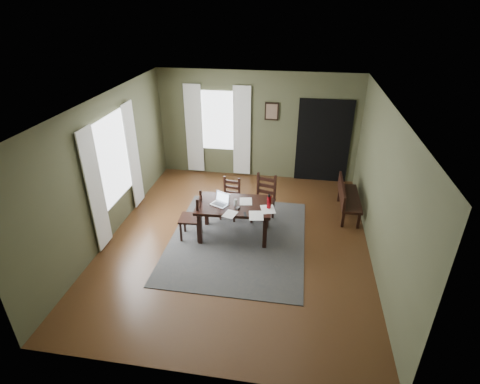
% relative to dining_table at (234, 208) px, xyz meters
% --- Properties ---
extents(ground, '(5.00, 6.00, 0.01)m').
position_rel_dining_table_xyz_m(ground, '(0.09, -0.13, -0.64)').
color(ground, '#492C16').
extents(room_shell, '(5.02, 6.02, 2.71)m').
position_rel_dining_table_xyz_m(room_shell, '(0.09, -0.13, 1.17)').
color(room_shell, '#494C31').
rests_on(room_shell, ground).
extents(rug, '(2.60, 3.20, 0.01)m').
position_rel_dining_table_xyz_m(rug, '(0.09, -0.13, -0.63)').
color(rug, '#3A3A3A').
rests_on(rug, ground).
extents(dining_table, '(1.47, 0.93, 0.71)m').
position_rel_dining_table_xyz_m(dining_table, '(0.00, 0.00, 0.00)').
color(dining_table, black).
rests_on(dining_table, rug).
extents(chair_end, '(0.45, 0.44, 0.95)m').
position_rel_dining_table_xyz_m(chair_end, '(-0.77, -0.18, -0.17)').
color(chair_end, black).
rests_on(chair_end, rug).
extents(chair_back_left, '(0.43, 0.43, 0.87)m').
position_rel_dining_table_xyz_m(chair_back_left, '(-0.21, 0.71, -0.21)').
color(chair_back_left, black).
rests_on(chair_back_left, rug).
extents(chair_back_right, '(0.53, 0.53, 0.99)m').
position_rel_dining_table_xyz_m(chair_back_right, '(0.50, 0.70, -0.15)').
color(chair_back_right, black).
rests_on(chair_back_right, rug).
extents(bench, '(0.41, 1.29, 0.73)m').
position_rel_dining_table_xyz_m(bench, '(2.24, 1.22, -0.20)').
color(bench, black).
rests_on(bench, ground).
extents(laptop, '(0.39, 0.36, 0.21)m').
position_rel_dining_table_xyz_m(laptop, '(-0.25, -0.03, 0.14)').
color(laptop, '#B7B7BC').
rests_on(laptop, dining_table).
extents(computer_mouse, '(0.09, 0.11, 0.03)m').
position_rel_dining_table_xyz_m(computer_mouse, '(0.09, -0.17, 0.10)').
color(computer_mouse, '#3F3F42').
rests_on(computer_mouse, dining_table).
extents(tv_remote, '(0.08, 0.17, 0.02)m').
position_rel_dining_table_xyz_m(tv_remote, '(0.27, -0.36, 0.10)').
color(tv_remote, black).
rests_on(tv_remote, dining_table).
extents(drinking_glass, '(0.08, 0.08, 0.13)m').
position_rel_dining_table_xyz_m(drinking_glass, '(0.04, -0.06, 0.16)').
color(drinking_glass, silver).
rests_on(drinking_glass, dining_table).
extents(water_bottle, '(0.10, 0.10, 0.28)m').
position_rel_dining_table_xyz_m(water_bottle, '(0.67, -0.04, 0.22)').
color(water_bottle, maroon).
rests_on(water_bottle, dining_table).
extents(paper_b, '(0.30, 0.37, 0.00)m').
position_rel_dining_table_xyz_m(paper_b, '(0.47, -0.36, 0.09)').
color(paper_b, white).
rests_on(paper_b, dining_table).
extents(paper_c, '(0.28, 0.34, 0.00)m').
position_rel_dining_table_xyz_m(paper_c, '(0.21, 0.13, 0.09)').
color(paper_c, white).
rests_on(paper_c, dining_table).
extents(paper_d, '(0.32, 0.38, 0.00)m').
position_rel_dining_table_xyz_m(paper_d, '(0.66, -0.10, 0.09)').
color(paper_d, white).
rests_on(paper_d, dining_table).
extents(paper_e, '(0.28, 0.33, 0.00)m').
position_rel_dining_table_xyz_m(paper_e, '(-0.01, -0.38, 0.09)').
color(paper_e, white).
rests_on(paper_e, dining_table).
extents(window_left, '(0.01, 1.30, 1.70)m').
position_rel_dining_table_xyz_m(window_left, '(-2.38, 0.07, 0.81)').
color(window_left, white).
rests_on(window_left, ground).
extents(window_back, '(1.00, 0.01, 1.50)m').
position_rel_dining_table_xyz_m(window_back, '(-0.91, 2.84, 0.81)').
color(window_back, white).
rests_on(window_back, ground).
extents(curtain_left_near, '(0.03, 0.48, 2.30)m').
position_rel_dining_table_xyz_m(curtain_left_near, '(-2.35, -0.75, 0.56)').
color(curtain_left_near, silver).
rests_on(curtain_left_near, ground).
extents(curtain_left_far, '(0.03, 0.48, 2.30)m').
position_rel_dining_table_xyz_m(curtain_left_far, '(-2.35, 0.89, 0.56)').
color(curtain_left_far, silver).
rests_on(curtain_left_far, ground).
extents(curtain_back_left, '(0.44, 0.03, 2.30)m').
position_rel_dining_table_xyz_m(curtain_back_left, '(-1.53, 2.81, 0.56)').
color(curtain_back_left, silver).
rests_on(curtain_back_left, ground).
extents(curtain_back_right, '(0.44, 0.03, 2.30)m').
position_rel_dining_table_xyz_m(curtain_back_right, '(-0.29, 2.81, 0.56)').
color(curtain_back_right, silver).
rests_on(curtain_back_right, ground).
extents(framed_picture, '(0.34, 0.03, 0.44)m').
position_rel_dining_table_xyz_m(framed_picture, '(0.44, 2.84, 1.11)').
color(framed_picture, black).
rests_on(framed_picture, ground).
extents(doorway_back, '(1.30, 0.03, 2.10)m').
position_rel_dining_table_xyz_m(doorway_back, '(1.74, 2.84, 0.41)').
color(doorway_back, black).
rests_on(doorway_back, ground).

